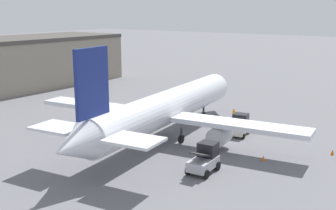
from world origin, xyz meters
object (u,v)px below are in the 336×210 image
(safety_cone_far, at_px, (332,152))
(ground_crew_worker, at_px, (234,114))
(airplane, at_px, (164,109))
(baggage_tug, at_px, (239,126))
(safety_cone_near, at_px, (263,158))
(belt_loader_truck, at_px, (205,159))

(safety_cone_far, bearing_deg, ground_crew_worker, 66.47)
(airplane, xyz_separation_m, baggage_tug, (6.41, -6.21, -2.43))
(ground_crew_worker, relative_size, safety_cone_near, 3.05)
(baggage_tug, relative_size, safety_cone_far, 6.52)
(airplane, height_order, baggage_tug, airplane)
(baggage_tug, bearing_deg, airplane, 125.72)
(safety_cone_near, relative_size, safety_cone_far, 1.00)
(ground_crew_worker, bearing_deg, safety_cone_far, -137.78)
(belt_loader_truck, xyz_separation_m, safety_cone_near, (5.71, -3.26, -0.93))
(baggage_tug, distance_m, belt_loader_truck, 12.61)
(airplane, height_order, safety_cone_near, airplane)
(safety_cone_near, xyz_separation_m, safety_cone_far, (5.70, -5.02, 0.00))
(ground_crew_worker, height_order, baggage_tug, baggage_tug)
(ground_crew_worker, xyz_separation_m, belt_loader_truck, (-17.59, -5.91, 0.31))
(airplane, relative_size, baggage_tug, 9.94)
(airplane, bearing_deg, baggage_tug, -51.23)
(airplane, relative_size, belt_loader_truck, 10.26)
(ground_crew_worker, distance_m, safety_cone_far, 15.50)
(belt_loader_truck, height_order, safety_cone_far, belt_loader_truck)
(belt_loader_truck, bearing_deg, airplane, 52.06)
(belt_loader_truck, bearing_deg, safety_cone_far, -39.98)
(belt_loader_truck, bearing_deg, safety_cone_near, -33.76)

